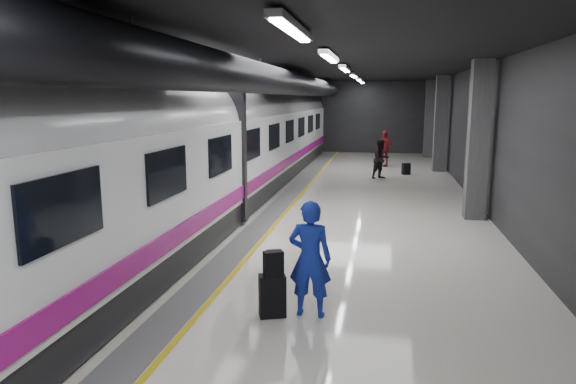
{
  "coord_description": "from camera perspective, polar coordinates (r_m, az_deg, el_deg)",
  "views": [
    {
      "loc": [
        1.88,
        -13.3,
        3.44
      ],
      "look_at": [
        -0.2,
        -2.03,
        1.34
      ],
      "focal_mm": 32.0,
      "sensor_mm": 36.0,
      "label": 1
    }
  ],
  "objects": [
    {
      "name": "suitcase_main",
      "position": [
        8.33,
        -1.75,
        -11.44
      ],
      "size": [
        0.48,
        0.39,
        0.68
      ],
      "primitive_type": "cube",
      "rotation": [
        0.0,
        0.0,
        0.35
      ],
      "color": "black",
      "rests_on": "ground"
    },
    {
      "name": "shoulder_bag",
      "position": [
        8.11,
        -1.64,
        -7.98
      ],
      "size": [
        0.34,
        0.29,
        0.4
      ],
      "primitive_type": "cube",
      "rotation": [
        0.0,
        0.0,
        0.51
      ],
      "color": "black",
      "rests_on": "suitcase_main"
    },
    {
      "name": "suitcase_far",
      "position": [
        24.1,
        12.99,
        2.53
      ],
      "size": [
        0.41,
        0.34,
        0.52
      ],
      "primitive_type": "cube",
      "rotation": [
        0.0,
        0.0,
        0.38
      ],
      "color": "black",
      "rests_on": "ground"
    },
    {
      "name": "traveler_main",
      "position": [
        8.17,
        2.46,
        -7.41
      ],
      "size": [
        0.7,
        0.47,
        1.88
      ],
      "primitive_type": "imported",
      "rotation": [
        0.0,
        0.0,
        3.11
      ],
      "color": "#1C23D2",
      "rests_on": "ground"
    },
    {
      "name": "train",
      "position": [
        14.32,
        -10.64,
        4.72
      ],
      "size": [
        3.05,
        38.0,
        4.05
      ],
      "color": "black",
      "rests_on": "ground"
    },
    {
      "name": "traveler_far_b",
      "position": [
        26.7,
        10.63,
        4.78
      ],
      "size": [
        1.16,
        0.92,
        1.84
      ],
      "primitive_type": "imported",
      "rotation": [
        0.0,
        0.0,
        -0.52
      ],
      "color": "maroon",
      "rests_on": "ground"
    },
    {
      "name": "traveler_far_a",
      "position": [
        22.55,
        10.3,
        3.63
      ],
      "size": [
        1.05,
        1.03,
        1.71
      ],
      "primitive_type": "imported",
      "rotation": [
        0.0,
        0.0,
        0.73
      ],
      "color": "black",
      "rests_on": "ground"
    },
    {
      "name": "ground",
      "position": [
        13.86,
        2.32,
        -3.99
      ],
      "size": [
        40.0,
        40.0,
        0.0
      ],
      "primitive_type": "plane",
      "color": "silver",
      "rests_on": "ground"
    },
    {
      "name": "platform_hall",
      "position": [
        14.42,
        1.82,
        10.77
      ],
      "size": [
        10.02,
        40.02,
        4.51
      ],
      "color": "black",
      "rests_on": "ground"
    }
  ]
}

